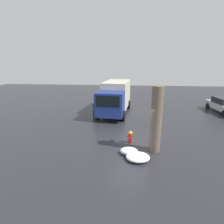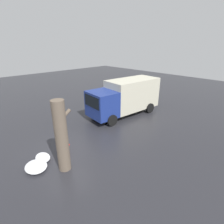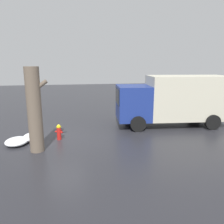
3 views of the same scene
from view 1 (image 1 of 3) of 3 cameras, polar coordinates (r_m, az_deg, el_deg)
The scene contains 8 objects.
ground_plane at distance 11.26m, azimuth 5.97°, elevation -9.99°, with size 60.00×60.00×0.00m, color #28282D.
fire_hydrant at distance 11.10m, azimuth 6.01°, elevation -8.07°, with size 0.41×0.36×0.80m.
tree_trunk at distance 9.87m, azimuth 14.20°, elevation -2.42°, with size 0.94×0.61×3.72m.
delivery_truck at distance 17.45m, azimuth 1.11°, elevation 5.12°, with size 6.92×3.09×3.10m.
pedestrian at distance 15.77m, azimuth -5.84°, elevation 0.89°, with size 0.35×0.35×1.58m.
parked_car at distance 21.11m, azimuth 32.82°, elevation 1.89°, with size 4.68×2.18×1.48m.
snow_pile_by_hydrant at distance 9.44m, azimuth 8.41°, elevation -14.34°, with size 1.06×1.24×0.32m.
snow_pile_curbside at distance 9.91m, azimuth 5.56°, elevation -12.57°, with size 0.73×0.98×0.37m.
Camera 1 is at (-10.17, 0.14, 4.85)m, focal length 28.00 mm.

